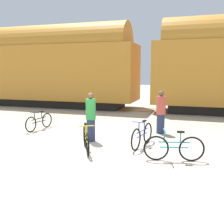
% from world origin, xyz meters
% --- Properties ---
extents(ground_plane, '(80.00, 80.00, 0.00)m').
position_xyz_m(ground_plane, '(0.00, 0.00, 0.00)').
color(ground_plane, '#B2A893').
extents(freight_train, '(26.45, 3.09, 5.72)m').
position_xyz_m(freight_train, '(0.00, 9.57, 3.01)').
color(freight_train, black).
rests_on(freight_train, ground_plane).
extents(rail_near, '(38.45, 0.07, 0.01)m').
position_xyz_m(rail_near, '(0.00, 8.85, 0.01)').
color(rail_near, '#4C4238').
rests_on(rail_near, ground_plane).
extents(rail_far, '(38.45, 0.07, 0.01)m').
position_xyz_m(rail_far, '(0.00, 10.28, 0.01)').
color(rail_far, '#4C4238').
rests_on(rail_far, ground_plane).
extents(bicycle_black, '(0.46, 1.70, 0.82)m').
position_xyz_m(bicycle_black, '(-3.29, 2.43, 0.35)').
color(bicycle_black, black).
rests_on(bicycle_black, ground_plane).
extents(bicycle_yellow, '(0.88, 1.59, 0.89)m').
position_xyz_m(bicycle_yellow, '(-0.13, 0.21, 0.38)').
color(bicycle_yellow, black).
rests_on(bicycle_yellow, ground_plane).
extents(bicycle_blue, '(0.48, 1.74, 0.91)m').
position_xyz_m(bicycle_blue, '(1.48, 1.24, 0.38)').
color(bicycle_blue, black).
rests_on(bicycle_blue, ground_plane).
extents(bicycle_teal, '(1.69, 0.50, 0.90)m').
position_xyz_m(bicycle_teal, '(2.61, 0.10, 0.38)').
color(bicycle_teal, black).
rests_on(bicycle_teal, ground_plane).
extents(person_in_green, '(0.36, 0.36, 1.77)m').
position_xyz_m(person_in_green, '(-0.44, 1.38, 0.89)').
color(person_in_green, '#283351').
rests_on(person_in_green, ground_plane).
extents(person_in_red, '(0.38, 0.38, 1.75)m').
position_xyz_m(person_in_red, '(1.82, 3.37, 0.87)').
color(person_in_red, '#283351').
rests_on(person_in_red, ground_plane).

